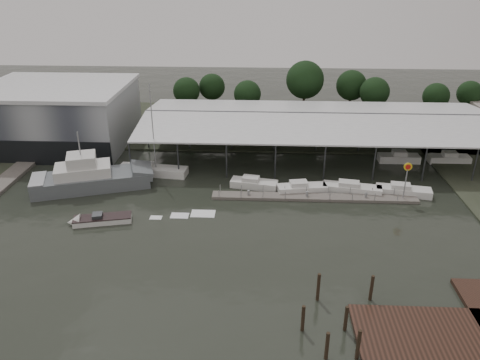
{
  "coord_description": "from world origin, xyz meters",
  "views": [
    {
      "loc": [
        7.59,
        -47.62,
        29.16
      ],
      "look_at": [
        4.81,
        10.19,
        2.5
      ],
      "focal_mm": 35.0,
      "sensor_mm": 36.0,
      "label": 1
    }
  ],
  "objects_px": {
    "shell_fuel_sign": "(407,174)",
    "speedboat_underway": "(97,220)",
    "white_sailboat": "(152,170)",
    "grey_trawler": "(92,178)"
  },
  "relations": [
    {
      "from": "shell_fuel_sign",
      "to": "speedboat_underway",
      "type": "height_order",
      "value": "shell_fuel_sign"
    },
    {
      "from": "white_sailboat",
      "to": "speedboat_underway",
      "type": "relative_size",
      "value": 0.77
    },
    {
      "from": "grey_trawler",
      "to": "speedboat_underway",
      "type": "bearing_deg",
      "value": -86.75
    },
    {
      "from": "grey_trawler",
      "to": "white_sailboat",
      "type": "xyz_separation_m",
      "value": [
        7.4,
        5.11,
        -0.92
      ]
    },
    {
      "from": "grey_trawler",
      "to": "speedboat_underway",
      "type": "relative_size",
      "value": 0.94
    },
    {
      "from": "white_sailboat",
      "to": "speedboat_underway",
      "type": "height_order",
      "value": "white_sailboat"
    },
    {
      "from": "shell_fuel_sign",
      "to": "white_sailboat",
      "type": "bearing_deg",
      "value": 168.8
    },
    {
      "from": "shell_fuel_sign",
      "to": "grey_trawler",
      "type": "height_order",
      "value": "grey_trawler"
    },
    {
      "from": "shell_fuel_sign",
      "to": "speedboat_underway",
      "type": "bearing_deg",
      "value": -168.66
    },
    {
      "from": "shell_fuel_sign",
      "to": "white_sailboat",
      "type": "distance_m",
      "value": 36.88
    }
  ]
}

